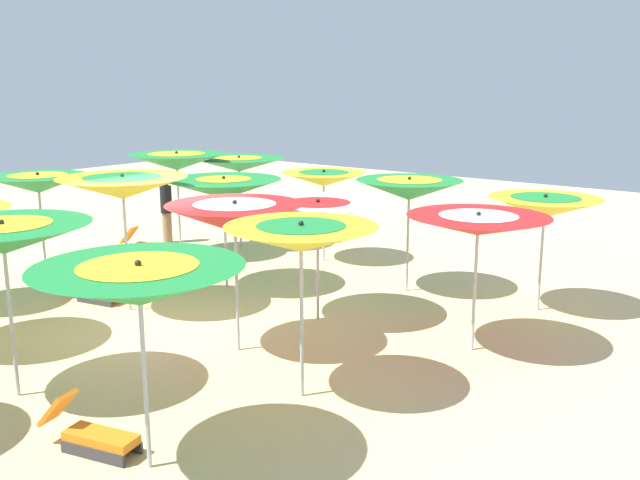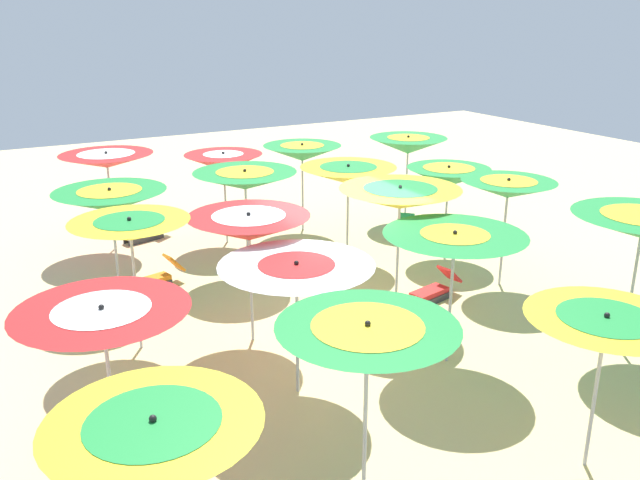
% 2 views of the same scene
% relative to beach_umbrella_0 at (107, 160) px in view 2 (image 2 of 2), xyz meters
% --- Properties ---
extents(ground, '(41.84, 41.84, 0.04)m').
position_rel_beach_umbrella_0_xyz_m(ground, '(6.05, 2.77, -2.22)').
color(ground, beige).
extents(beach_umbrella_0, '(2.18, 2.18, 2.42)m').
position_rel_beach_umbrella_0_xyz_m(beach_umbrella_0, '(0.00, 0.00, 0.00)').
color(beach_umbrella_0, '#B2B2B7').
rests_on(beach_umbrella_0, ground).
extents(beach_umbrella_1, '(2.18, 2.18, 2.31)m').
position_rel_beach_umbrella_0_xyz_m(beach_umbrella_1, '(3.08, -0.60, -0.15)').
color(beach_umbrella_1, '#B2B2B7').
rests_on(beach_umbrella_1, ground).
extents(beach_umbrella_2, '(1.96, 1.96, 2.37)m').
position_rel_beach_umbrella_0_xyz_m(beach_umbrella_2, '(5.45, -0.80, -0.06)').
color(beach_umbrella_2, '#B2B2B7').
rests_on(beach_umbrella_2, ground).
extents(beach_umbrella_3, '(2.14, 2.14, 2.19)m').
position_rel_beach_umbrella_0_xyz_m(beach_umbrella_3, '(8.34, -1.85, -0.22)').
color(beach_umbrella_3, '#B2B2B7').
rests_on(beach_umbrella_3, ground).
extents(beach_umbrella_4, '(1.98, 1.98, 2.15)m').
position_rel_beach_umbrella_0_xyz_m(beach_umbrella_4, '(10.88, -1.94, -0.29)').
color(beach_umbrella_4, '#B2B2B7').
rests_on(beach_umbrella_4, ground).
extents(beach_umbrella_5, '(1.90, 1.90, 2.32)m').
position_rel_beach_umbrella_0_xyz_m(beach_umbrella_5, '(0.87, 2.59, -0.14)').
color(beach_umbrella_5, '#B2B2B7').
rests_on(beach_umbrella_5, ground).
extents(beach_umbrella_6, '(2.21, 2.21, 2.38)m').
position_rel_beach_umbrella_0_xyz_m(beach_umbrella_6, '(3.16, 2.19, -0.06)').
color(beach_umbrella_6, '#B2B2B7').
rests_on(beach_umbrella_6, ground).
extents(beach_umbrella_7, '(2.07, 2.07, 2.36)m').
position_rel_beach_umbrella_0_xyz_m(beach_umbrella_7, '(6.11, 1.02, -0.11)').
color(beach_umbrella_7, '#B2B2B7').
rests_on(beach_umbrella_7, ground).
extents(beach_umbrella_8, '(2.28, 2.28, 2.14)m').
position_rel_beach_umbrella_0_xyz_m(beach_umbrella_8, '(8.02, 0.94, -0.28)').
color(beach_umbrella_8, '#B2B2B7').
rests_on(beach_umbrella_8, ground).
extents(beach_umbrella_9, '(2.08, 2.08, 2.30)m').
position_rel_beach_umbrella_0_xyz_m(beach_umbrella_9, '(10.45, 0.58, -0.15)').
color(beach_umbrella_9, '#B2B2B7').
rests_on(beach_umbrella_9, ground).
extents(beach_umbrella_10, '(2.02, 2.02, 2.34)m').
position_rel_beach_umbrella_0_xyz_m(beach_umbrella_10, '(0.89, 4.74, -0.12)').
color(beach_umbrella_10, '#B2B2B7').
rests_on(beach_umbrella_10, ground).
extents(beach_umbrella_11, '(2.19, 2.19, 2.27)m').
position_rel_beach_umbrella_0_xyz_m(beach_umbrella_11, '(3.37, 4.62, -0.18)').
color(beach_umbrella_11, '#B2B2B7').
rests_on(beach_umbrella_11, ground).
extents(beach_umbrella_12, '(2.27, 2.27, 2.51)m').
position_rel_beach_umbrella_0_xyz_m(beach_umbrella_12, '(6.31, 3.95, 0.06)').
color(beach_umbrella_12, '#B2B2B7').
rests_on(beach_umbrella_12, ground).
extents(beach_umbrella_13, '(2.27, 2.27, 2.29)m').
position_rel_beach_umbrella_0_xyz_m(beach_umbrella_13, '(8.37, 3.54, -0.16)').
color(beach_umbrella_13, '#B2B2B7').
rests_on(beach_umbrella_13, ground).
extents(beach_umbrella_14, '(1.93, 1.93, 2.14)m').
position_rel_beach_umbrella_0_xyz_m(beach_umbrella_14, '(11.37, 3.37, -0.28)').
color(beach_umbrella_14, '#B2B2B7').
rests_on(beach_umbrella_14, ground).
extents(beach_umbrella_15, '(2.10, 2.10, 2.37)m').
position_rel_beach_umbrella_0_xyz_m(beach_umbrella_15, '(1.42, 7.70, -0.11)').
color(beach_umbrella_15, '#B2B2B7').
rests_on(beach_umbrella_15, ground).
extents(beach_umbrella_16, '(1.93, 1.93, 2.19)m').
position_rel_beach_umbrella_0_xyz_m(beach_umbrella_16, '(4.27, 6.78, -0.28)').
color(beach_umbrella_16, '#B2B2B7').
rests_on(beach_umbrella_16, ground).
extents(beach_umbrella_17, '(1.93, 1.93, 2.33)m').
position_rel_beach_umbrella_0_xyz_m(beach_umbrella_17, '(6.29, 6.66, -0.10)').
color(beach_umbrella_17, '#B2B2B7').
rests_on(beach_umbrella_17, ground).
extents(lounger_1, '(0.63, 1.27, 0.64)m').
position_rel_beach_umbrella_0_xyz_m(lounger_1, '(2.91, 0.16, -1.99)').
color(lounger_1, '#333338').
rests_on(lounger_1, ground).
extents(lounger_2, '(0.63, 1.31, 0.62)m').
position_rel_beach_umbrella_0_xyz_m(lounger_2, '(6.25, 4.92, -1.99)').
color(lounger_2, '#333338').
rests_on(lounger_2, ground).
extents(lounger_3, '(1.17, 1.14, 0.53)m').
position_rel_beach_umbrella_0_xyz_m(lounger_3, '(2.08, 7.26, -2.01)').
color(lounger_3, '#333338').
rests_on(lounger_3, ground).
extents(lounger_4, '(0.63, 1.32, 0.69)m').
position_rel_beach_umbrella_0_xyz_m(lounger_4, '(-0.27, 0.86, -1.99)').
color(lounger_4, '#333338').
rests_on(lounger_4, ground).
extents(beach_ball, '(0.35, 0.35, 0.35)m').
position_rel_beach_umbrella_0_xyz_m(beach_ball, '(-0.82, 4.52, -2.03)').
color(beach_ball, '#337FE5').
rests_on(beach_ball, ground).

